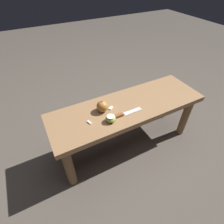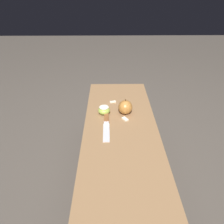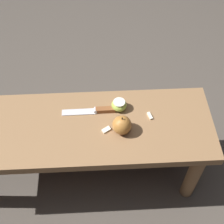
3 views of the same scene
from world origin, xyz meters
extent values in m
plane|color=#4C443D|center=(0.00, 0.00, 0.00)|extent=(8.00, 8.00, 0.00)
cube|color=olive|center=(0.00, 0.00, 0.42)|extent=(1.17, 0.38, 0.04)
cylinder|color=olive|center=(-0.53, -0.13, 0.20)|extent=(0.06, 0.06, 0.40)
cylinder|color=olive|center=(-0.53, 0.13, 0.20)|extent=(0.06, 0.06, 0.40)
cube|color=silver|center=(-0.01, -0.07, 0.44)|extent=(0.15, 0.03, 0.00)
cube|color=silver|center=(-0.09, -0.07, 0.45)|extent=(0.01, 0.03, 0.02)
cube|color=brown|center=(-0.13, -0.07, 0.45)|extent=(0.08, 0.02, 0.02)
sphere|color=#B27233|center=(-0.19, 0.03, 0.48)|extent=(0.08, 0.08, 0.08)
cylinder|color=#4C3319|center=(-0.19, 0.03, 0.52)|extent=(0.01, 0.01, 0.01)
ellipsoid|color=#9EB747|center=(-0.19, -0.09, 0.46)|extent=(0.07, 0.07, 0.04)
cylinder|color=white|center=(-0.19, -0.09, 0.48)|extent=(0.05, 0.05, 0.00)
cube|color=white|center=(-0.13, 0.03, 0.44)|extent=(0.04, 0.04, 0.01)
cube|color=white|center=(-0.32, -0.04, 0.44)|extent=(0.02, 0.04, 0.01)
camera|label=1|loc=(-0.56, -0.82, 1.25)|focal=28.00mm
camera|label=2|loc=(0.85, -0.06, 1.10)|focal=35.00mm
camera|label=3|loc=(-0.11, 0.76, 1.51)|focal=50.00mm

